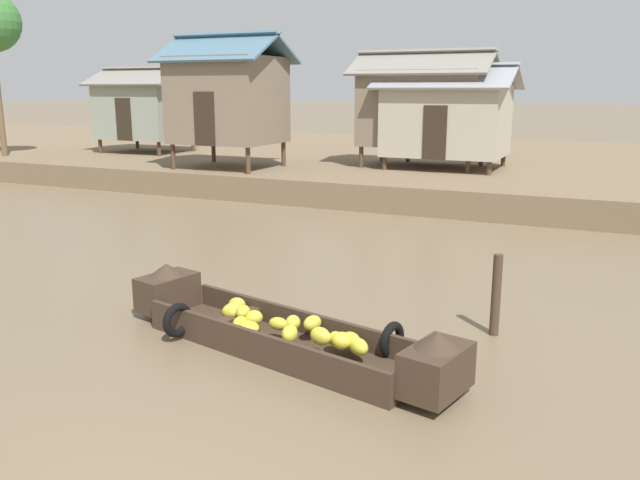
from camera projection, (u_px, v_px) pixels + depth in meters
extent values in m
plane|color=#726047|center=(407.00, 269.00, 13.36)|extent=(300.00, 300.00, 0.00)
cube|color=#756047|center=(518.00, 168.00, 27.00)|extent=(160.00, 20.00, 0.82)
cube|color=#3D2D21|center=(281.00, 347.00, 9.20)|extent=(4.47, 2.08, 0.12)
cube|color=#3D2D21|center=(304.00, 322.00, 9.55)|extent=(4.23, 1.08, 0.33)
cube|color=#3D2D21|center=(255.00, 343.00, 8.75)|extent=(4.23, 1.08, 0.33)
cube|color=#3D2D21|center=(436.00, 370.00, 7.66)|extent=(0.78, 1.05, 0.55)
cone|color=#3D2D21|center=(438.00, 340.00, 7.57)|extent=(0.67, 0.67, 0.20)
cube|color=#3D2D21|center=(168.00, 292.00, 10.59)|extent=(0.78, 1.05, 0.55)
cone|color=#3D2D21|center=(166.00, 270.00, 10.51)|extent=(0.67, 0.67, 0.20)
cube|color=#3D2D21|center=(234.00, 317.00, 9.70)|extent=(0.43, 1.02, 0.05)
torus|color=black|center=(392.00, 340.00, 8.76)|extent=(0.24, 0.53, 0.52)
torus|color=black|center=(178.00, 320.00, 9.52)|extent=(0.24, 0.53, 0.52)
ellipsoid|color=yellow|center=(293.00, 323.00, 9.26)|extent=(0.27, 0.30, 0.21)
ellipsoid|color=gold|center=(243.00, 312.00, 9.66)|extent=(0.26, 0.31, 0.22)
ellipsoid|color=gold|center=(254.00, 318.00, 9.45)|extent=(0.34, 0.34, 0.22)
ellipsoid|color=gold|center=(233.00, 311.00, 9.79)|extent=(0.37, 0.38, 0.25)
ellipsoid|color=gold|center=(350.00, 340.00, 8.68)|extent=(0.38, 0.35, 0.23)
ellipsoid|color=yellow|center=(342.00, 341.00, 8.55)|extent=(0.31, 0.31, 0.23)
ellipsoid|color=yellow|center=(240.00, 323.00, 9.31)|extent=(0.19, 0.28, 0.20)
ellipsoid|color=yellow|center=(248.00, 328.00, 9.10)|extent=(0.33, 0.26, 0.19)
ellipsoid|color=gold|center=(278.00, 324.00, 9.17)|extent=(0.30, 0.22, 0.18)
ellipsoid|color=yellow|center=(290.00, 334.00, 8.76)|extent=(0.25, 0.34, 0.25)
ellipsoid|color=yellow|center=(312.00, 323.00, 9.17)|extent=(0.29, 0.35, 0.22)
ellipsoid|color=gold|center=(237.00, 305.00, 10.09)|extent=(0.31, 0.28, 0.24)
ellipsoid|color=yellow|center=(320.00, 336.00, 8.61)|extent=(0.35, 0.27, 0.25)
ellipsoid|color=yellow|center=(234.00, 312.00, 9.78)|extent=(0.27, 0.24, 0.20)
ellipsoid|color=yellow|center=(359.00, 347.00, 8.45)|extent=(0.39, 0.37, 0.22)
ellipsoid|color=yellow|center=(336.00, 339.00, 8.73)|extent=(0.32, 0.35, 0.21)
cylinder|color=#4C3826|center=(100.00, 146.00, 28.76)|extent=(0.16, 0.16, 0.61)
cylinder|color=#4C3826|center=(159.00, 149.00, 27.45)|extent=(0.16, 0.16, 0.61)
cylinder|color=#4C3826|center=(137.00, 142.00, 30.93)|extent=(0.16, 0.16, 0.61)
cylinder|color=#4C3826|center=(193.00, 144.00, 29.63)|extent=(0.16, 0.16, 0.61)
cube|color=gray|center=(145.00, 110.00, 28.84)|extent=(3.62, 2.86, 2.46)
cube|color=#2D2319|center=(124.00, 119.00, 27.64)|extent=(0.80, 0.04, 1.80)
cube|color=gray|center=(132.00, 76.00, 27.87)|extent=(4.32, 1.92, 0.84)
cube|color=gray|center=(154.00, 77.00, 29.14)|extent=(4.32, 1.92, 0.84)
cylinder|color=#4C3826|center=(173.00, 157.00, 22.92)|extent=(0.16, 0.16, 0.90)
cylinder|color=#4C3826|center=(248.00, 161.00, 21.68)|extent=(0.16, 0.16, 0.90)
cylinder|color=#4C3826|center=(214.00, 151.00, 25.18)|extent=(0.16, 0.16, 0.90)
cylinder|color=#4C3826|center=(284.00, 154.00, 23.93)|extent=(0.16, 0.16, 0.90)
cube|color=#7A6B56|center=(228.00, 100.00, 22.98)|extent=(3.47, 2.95, 2.98)
cube|color=#2D2319|center=(204.00, 119.00, 21.80)|extent=(0.80, 0.04, 1.80)
cube|color=slate|center=(214.00, 47.00, 21.92)|extent=(4.17, 1.95, 1.06)
cube|color=slate|center=(237.00, 49.00, 23.23)|extent=(4.17, 1.95, 1.06)
cylinder|color=#4C3826|center=(361.00, 157.00, 23.49)|extent=(0.16, 0.16, 0.77)
cylinder|color=#4C3826|center=(468.00, 162.00, 21.92)|extent=(0.16, 0.16, 0.77)
cylinder|color=#4C3826|center=(382.00, 151.00, 25.50)|extent=(0.16, 0.16, 0.77)
cylinder|color=#4C3826|center=(481.00, 156.00, 23.93)|extent=(0.16, 0.16, 0.77)
cube|color=#7A6B56|center=(423.00, 108.00, 23.32)|extent=(4.28, 2.68, 2.67)
cube|color=#2D2319|center=(412.00, 122.00, 22.21)|extent=(0.80, 0.04, 1.80)
cube|color=gray|center=(420.00, 62.00, 22.36)|extent=(4.98, 1.82, 0.93)
cube|color=gray|center=(430.00, 63.00, 23.54)|extent=(4.98, 1.82, 0.93)
cylinder|color=#4C3826|center=(384.00, 163.00, 22.89)|extent=(0.16, 0.16, 0.46)
cylinder|color=#4C3826|center=(489.00, 168.00, 21.41)|extent=(0.16, 0.16, 0.46)
cylinder|color=#4C3826|center=(408.00, 156.00, 25.38)|extent=(0.16, 0.16, 0.46)
cylinder|color=#4C3826|center=(503.00, 160.00, 23.90)|extent=(0.16, 0.16, 0.46)
cube|color=#B2A893|center=(447.00, 120.00, 23.06)|extent=(4.05, 3.21, 2.49)
cube|color=#2D2319|center=(435.00, 133.00, 21.70)|extent=(0.80, 0.04, 1.80)
cube|color=#9399A0|center=(443.00, 76.00, 22.00)|extent=(4.75, 2.10, 0.91)
cube|color=#9399A0|center=(454.00, 77.00, 23.42)|extent=(4.75, 2.10, 0.91)
cylinder|color=#423323|center=(496.00, 295.00, 9.68)|extent=(0.14, 0.14, 1.25)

